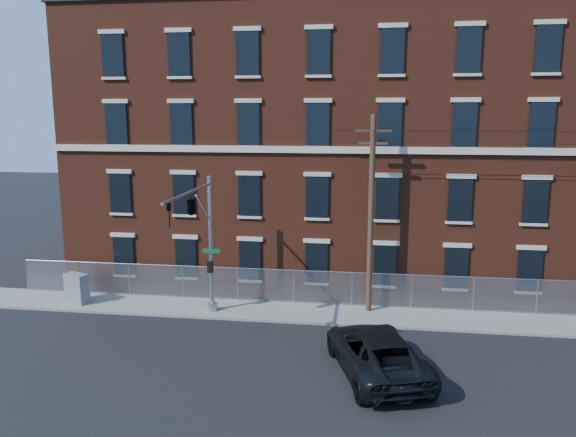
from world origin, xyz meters
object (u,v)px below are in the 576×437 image
(utility_pole_near, at_px, (371,211))
(utility_cabinet, at_px, (77,288))
(traffic_signal_mast, at_px, (196,219))
(pickup_truck, at_px, (376,352))

(utility_pole_near, distance_m, utility_cabinet, 16.19)
(traffic_signal_mast, height_order, utility_cabinet, traffic_signal_mast)
(utility_pole_near, xyz_separation_m, utility_cabinet, (-15.55, -0.92, -4.42))
(pickup_truck, relative_size, utility_cabinet, 3.98)
(utility_pole_near, distance_m, pickup_truck, 8.17)
(pickup_truck, bearing_deg, utility_cabinet, -37.76)
(pickup_truck, xyz_separation_m, utility_cabinet, (-15.83, 5.92, 0.03))
(traffic_signal_mast, xyz_separation_m, pickup_truck, (8.28, -3.42, -4.51))
(traffic_signal_mast, relative_size, pickup_truck, 1.10)
(utility_cabinet, bearing_deg, traffic_signal_mast, 2.64)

